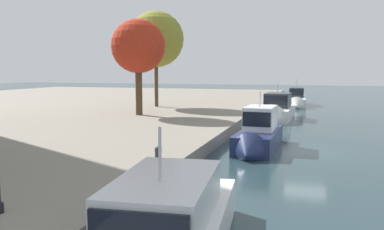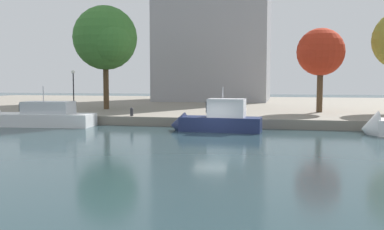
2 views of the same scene
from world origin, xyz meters
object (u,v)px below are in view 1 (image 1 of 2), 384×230
Objects in this scene: tree_1 at (139,48)px; tree_2 at (158,39)px; mooring_bollard_0 at (158,154)px; motor_yacht_3 at (276,112)px; motor_yacht_4 at (296,101)px; motor_yacht_2 at (258,138)px.

tree_1 is 0.82× the size of tree_2.
mooring_bollard_0 is 0.09× the size of tree_1.
motor_yacht_4 reaches higher than motor_yacht_3.
tree_2 reaches higher than tree_1.
motor_yacht_4 is 1.01× the size of tree_2.
tree_1 is 8.87m from tree_2.
tree_1 is at bearing -170.14° from tree_2.
motor_yacht_2 is 0.71× the size of tree_2.
tree_1 reaches higher than motor_yacht_2.
tree_1 is (9.04, 12.19, 6.27)m from motor_yacht_2.
mooring_bollard_0 is at bearing -8.98° from motor_yacht_4.
motor_yacht_2 is 9.17m from mooring_bollard_0.
motor_yacht_4 is (16.95, -1.27, -0.05)m from motor_yacht_3.
motor_yacht_4 is at bearing -5.99° from mooring_bollard_0.
motor_yacht_2 is 32.80m from motor_yacht_4.
tree_1 is at bearing 26.78° from mooring_bollard_0.
motor_yacht_4 is 22.47m from tree_2.
mooring_bollard_0 is (-24.37, 3.06, 0.50)m from motor_yacht_3.
motor_yacht_4 is (32.79, -1.01, -0.06)m from motor_yacht_2.
motor_yacht_2 is at bearing -21.28° from mooring_bollard_0.
motor_yacht_2 is at bearing -126.54° from tree_1.
motor_yacht_3 is 15.59m from tree_2.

